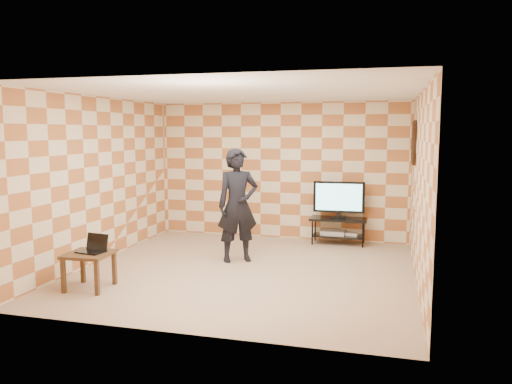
# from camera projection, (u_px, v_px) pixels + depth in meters

# --- Properties ---
(floor) EXTENTS (5.00, 5.00, 0.00)m
(floor) POSITION_uv_depth(u_px,v_px,m) (246.00, 270.00, 7.69)
(floor) COLOR tan
(floor) RESTS_ON ground
(wall_back) EXTENTS (5.00, 0.02, 2.70)m
(wall_back) POSITION_uv_depth(u_px,v_px,m) (280.00, 171.00, 9.93)
(wall_back) COLOR beige
(wall_back) RESTS_ON ground
(wall_front) EXTENTS (5.00, 0.02, 2.70)m
(wall_front) POSITION_uv_depth(u_px,v_px,m) (179.00, 208.00, 5.13)
(wall_front) COLOR beige
(wall_front) RESTS_ON ground
(wall_left) EXTENTS (0.02, 5.00, 2.70)m
(wall_left) POSITION_uv_depth(u_px,v_px,m) (99.00, 179.00, 8.16)
(wall_left) COLOR beige
(wall_left) RESTS_ON ground
(wall_right) EXTENTS (0.02, 5.00, 2.70)m
(wall_right) POSITION_uv_depth(u_px,v_px,m) (419.00, 188.00, 6.89)
(wall_right) COLOR beige
(wall_right) RESTS_ON ground
(ceiling) EXTENTS (5.00, 5.00, 0.02)m
(ceiling) POSITION_uv_depth(u_px,v_px,m) (246.00, 93.00, 7.36)
(ceiling) COLOR white
(ceiling) RESTS_ON wall_back
(wall_art) EXTENTS (0.04, 0.72, 0.72)m
(wall_art) POSITION_uv_depth(u_px,v_px,m) (414.00, 142.00, 8.31)
(wall_art) COLOR black
(wall_art) RESTS_ON wall_right
(tv_stand) EXTENTS (1.06, 0.48, 0.50)m
(tv_stand) POSITION_uv_depth(u_px,v_px,m) (338.00, 225.00, 9.46)
(tv_stand) COLOR black
(tv_stand) RESTS_ON floor
(tv) EXTENTS (0.96, 0.19, 0.70)m
(tv) POSITION_uv_depth(u_px,v_px,m) (339.00, 198.00, 9.39)
(tv) COLOR black
(tv) RESTS_ON tv_stand
(dvd_player) EXTENTS (0.46, 0.34, 0.07)m
(dvd_player) POSITION_uv_depth(u_px,v_px,m) (333.00, 232.00, 9.54)
(dvd_player) COLOR #B2B2B5
(dvd_player) RESTS_ON tv_stand
(game_console) EXTENTS (0.25, 0.20, 0.05)m
(game_console) POSITION_uv_depth(u_px,v_px,m) (351.00, 234.00, 9.44)
(game_console) COLOR silver
(game_console) RESTS_ON tv_stand
(side_table) EXTENTS (0.61, 0.61, 0.50)m
(side_table) POSITION_uv_depth(u_px,v_px,m) (89.00, 259.00, 6.76)
(side_table) COLOR #362414
(side_table) RESTS_ON floor
(laptop) EXTENTS (0.40, 0.33, 0.24)m
(laptop) POSITION_uv_depth(u_px,v_px,m) (93.00, 248.00, 6.80)
(laptop) COLOR black
(laptop) RESTS_ON side_table
(person) EXTENTS (0.81, 0.73, 1.86)m
(person) POSITION_uv_depth(u_px,v_px,m) (238.00, 205.00, 8.16)
(person) COLOR black
(person) RESTS_ON floor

